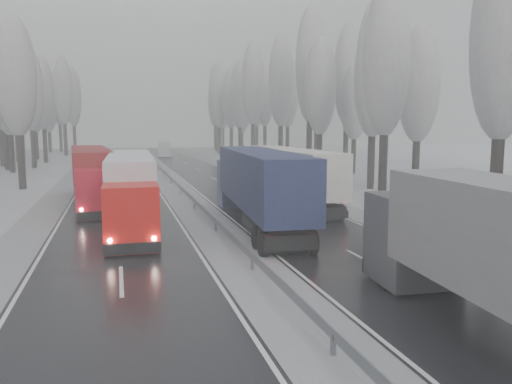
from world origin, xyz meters
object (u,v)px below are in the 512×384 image
truck_blue_box (257,182)px  truck_cream_box (285,172)px  box_truck_distant (165,149)px  truck_red_red (91,172)px  truck_red_white (131,185)px

truck_blue_box → truck_cream_box: 7.87m
box_truck_distant → truck_red_red: (-10.85, -57.60, 0.97)m
truck_blue_box → box_truck_distant: (0.94, 69.13, -1.15)m
truck_cream_box → truck_red_red: size_ratio=1.02×
truck_blue_box → truck_red_white: size_ratio=1.08×
truck_cream_box → box_truck_distant: bearing=90.4°
box_truck_distant → truck_red_red: 58.63m
truck_cream_box → truck_red_red: (-13.94, 4.77, -0.05)m
truck_blue_box → truck_cream_box: truck_blue_box is taller
truck_cream_box → truck_red_white: truck_cream_box is taller
truck_blue_box → truck_red_white: truck_blue_box is taller
truck_red_red → truck_blue_box: bearing=-54.3°
box_truck_distant → truck_red_white: bearing=-91.5°
box_truck_distant → truck_red_white: truck_red_white is taller
box_truck_distant → truck_blue_box: bearing=-85.3°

